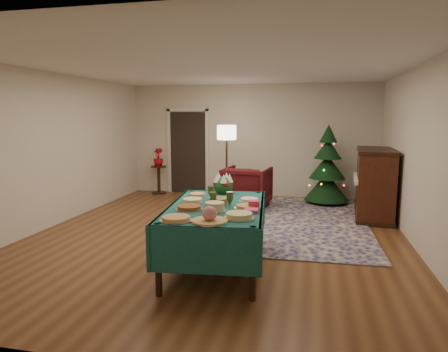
% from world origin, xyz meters
% --- Properties ---
extents(room_shell, '(7.00, 7.00, 7.00)m').
position_xyz_m(room_shell, '(0.00, 0.00, 1.35)').
color(room_shell, '#593319').
rests_on(room_shell, ground).
extents(doorway, '(1.08, 0.04, 2.16)m').
position_xyz_m(doorway, '(-1.60, 3.48, 1.10)').
color(doorway, black).
rests_on(doorway, ground).
extents(rug, '(3.31, 4.28, 0.02)m').
position_xyz_m(rug, '(0.88, 1.18, 0.01)').
color(rug, '#181551').
rests_on(rug, ground).
extents(buffet_table, '(1.43, 2.20, 0.81)m').
position_xyz_m(buffet_table, '(0.30, -1.30, 0.65)').
color(buffet_table, black).
rests_on(buffet_table, ground).
extents(platter_0, '(0.36, 0.36, 0.05)m').
position_xyz_m(platter_0, '(0.05, -2.13, 0.83)').
color(platter_0, silver).
rests_on(platter_0, buffet_table).
extents(platter_1, '(0.40, 0.40, 0.17)m').
position_xyz_m(platter_1, '(0.43, -2.11, 0.87)').
color(platter_1, silver).
rests_on(platter_1, buffet_table).
extents(platter_2, '(0.35, 0.35, 0.07)m').
position_xyz_m(platter_2, '(0.71, -1.89, 0.84)').
color(platter_2, silver).
rests_on(platter_2, buffet_table).
extents(platter_3, '(0.33, 0.33, 0.06)m').
position_xyz_m(platter_3, '(0.04, -1.62, 0.84)').
color(platter_3, silver).
rests_on(platter_3, buffet_table).
extents(platter_4, '(0.27, 0.27, 0.11)m').
position_xyz_m(platter_4, '(0.36, -1.61, 0.86)').
color(platter_4, silver).
rests_on(platter_4, buffet_table).
extents(platter_5, '(0.32, 0.32, 0.05)m').
position_xyz_m(platter_5, '(0.71, -1.38, 0.83)').
color(platter_5, silver).
rests_on(platter_5, buffet_table).
extents(platter_6, '(0.30, 0.30, 0.06)m').
position_xyz_m(platter_6, '(-0.04, -1.21, 0.84)').
color(platter_6, silver).
rests_on(platter_6, buffet_table).
extents(platter_7, '(0.30, 0.30, 0.08)m').
position_xyz_m(platter_7, '(0.31, -1.20, 0.85)').
color(platter_7, silver).
rests_on(platter_7, buffet_table).
extents(platter_8, '(0.28, 0.28, 0.05)m').
position_xyz_m(platter_8, '(0.68, -0.97, 0.83)').
color(platter_8, silver).
rests_on(platter_8, buffet_table).
extents(platter_9, '(0.26, 0.26, 0.05)m').
position_xyz_m(platter_9, '(-0.10, -0.79, 0.83)').
color(platter_9, silver).
rests_on(platter_9, buffet_table).
extents(goblet_0, '(0.09, 0.09, 0.19)m').
position_xyz_m(goblet_0, '(0.14, -0.97, 0.91)').
color(goblet_0, '#2D471E').
rests_on(goblet_0, buffet_table).
extents(goblet_1, '(0.09, 0.09, 0.19)m').
position_xyz_m(goblet_1, '(0.48, -1.33, 0.91)').
color(goblet_1, '#2D471E').
rests_on(goblet_1, buffet_table).
extents(goblet_2, '(0.09, 0.09, 0.19)m').
position_xyz_m(goblet_2, '(0.28, -1.39, 0.91)').
color(goblet_2, '#2D471E').
rests_on(goblet_2, buffet_table).
extents(napkin_stack, '(0.18, 0.18, 0.04)m').
position_xyz_m(napkin_stack, '(0.80, -1.57, 0.83)').
color(napkin_stack, '#EE4288').
rests_on(napkin_stack, buffet_table).
extents(gift_box, '(0.14, 0.14, 0.11)m').
position_xyz_m(gift_box, '(0.80, -1.40, 0.86)').
color(gift_box, '#D13A5C').
rests_on(gift_box, buffet_table).
extents(centerpiece, '(0.29, 0.29, 0.33)m').
position_xyz_m(centerpiece, '(0.21, -0.49, 0.95)').
color(centerpiece, '#1E4C1E').
rests_on(centerpiece, buffet_table).
extents(armchair, '(1.03, 0.97, 0.96)m').
position_xyz_m(armchair, '(0.12, 2.20, 0.48)').
color(armchair, '#440E11').
rests_on(armchair, ground).
extents(floor_lamp, '(0.42, 0.42, 1.74)m').
position_xyz_m(floor_lamp, '(-0.38, 2.47, 1.48)').
color(floor_lamp, '#A57F3F').
rests_on(floor_lamp, ground).
extents(side_table, '(0.39, 0.39, 0.70)m').
position_xyz_m(side_table, '(-2.29, 3.20, 0.34)').
color(side_table, black).
rests_on(side_table, ground).
extents(potted_plant, '(0.25, 0.45, 0.25)m').
position_xyz_m(potted_plant, '(-2.29, 3.20, 0.83)').
color(potted_plant, '#A00B10').
rests_on(potted_plant, side_table).
extents(christmas_tree, '(1.15, 1.15, 1.76)m').
position_xyz_m(christmas_tree, '(1.81, 2.90, 0.79)').
color(christmas_tree, black).
rests_on(christmas_tree, ground).
extents(piano, '(0.83, 1.58, 1.33)m').
position_xyz_m(piano, '(2.66, 1.84, 0.65)').
color(piano, black).
rests_on(piano, ground).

